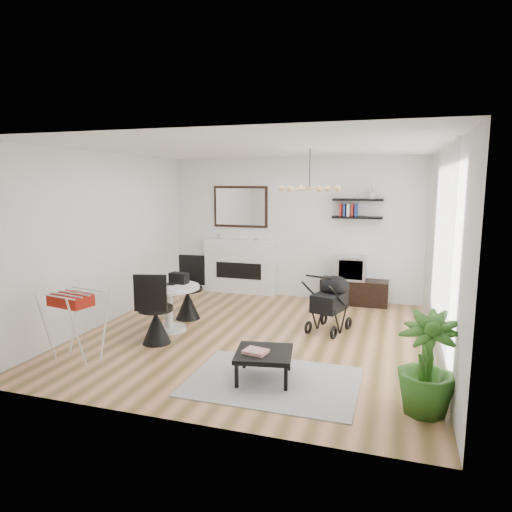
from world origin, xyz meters
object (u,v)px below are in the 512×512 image
(drying_rack, at_px, (76,325))
(stroller, at_px, (331,305))
(crt_tv, at_px, (352,268))
(fireplace, at_px, (240,260))
(potted_plant, at_px, (427,364))
(coffee_table, at_px, (264,355))
(dining_table, at_px, (169,301))
(tv_console, at_px, (354,292))

(drying_rack, height_order, stroller, stroller)
(crt_tv, relative_size, drying_rack, 0.56)
(fireplace, relative_size, potted_plant, 2.13)
(fireplace, bearing_deg, potted_plant, -50.38)
(fireplace, xyz_separation_m, drying_rack, (-0.79, -3.96, -0.21))
(crt_tv, bearing_deg, fireplace, 176.17)
(fireplace, xyz_separation_m, coffee_table, (1.63, -3.79, -0.39))
(dining_table, bearing_deg, tv_console, 43.40)
(tv_console, height_order, potted_plant, potted_plant)
(coffee_table, bearing_deg, potted_plant, -8.35)
(fireplace, distance_m, potted_plant, 5.26)
(crt_tv, xyz_separation_m, stroller, (-0.14, -1.64, -0.28))
(crt_tv, distance_m, potted_plant, 4.06)
(potted_plant, bearing_deg, tv_console, 105.14)
(drying_rack, bearing_deg, crt_tv, 62.59)
(dining_table, xyz_separation_m, potted_plant, (3.59, -1.50, 0.05))
(stroller, bearing_deg, fireplace, 156.44)
(fireplace, bearing_deg, dining_table, -95.46)
(dining_table, distance_m, potted_plant, 3.89)
(dining_table, bearing_deg, stroller, 17.84)
(crt_tv, relative_size, coffee_table, 0.69)
(dining_table, relative_size, potted_plant, 0.93)
(potted_plant, bearing_deg, fireplace, 129.62)
(fireplace, bearing_deg, crt_tv, -3.83)
(coffee_table, bearing_deg, drying_rack, -176.08)
(fireplace, bearing_deg, drying_rack, -101.22)
(stroller, height_order, coffee_table, stroller)
(tv_console, xyz_separation_m, stroller, (-0.20, -1.65, 0.17))
(drying_rack, xyz_separation_m, potted_plant, (4.14, -0.09, 0.03))
(dining_table, bearing_deg, potted_plant, -22.66)
(tv_console, relative_size, coffee_table, 1.67)
(stroller, bearing_deg, coffee_table, -86.05)
(coffee_table, bearing_deg, fireplace, 113.28)
(fireplace, relative_size, coffee_table, 2.96)
(drying_rack, bearing_deg, fireplace, 89.81)
(crt_tv, distance_m, dining_table, 3.46)
(drying_rack, relative_size, stroller, 0.97)
(stroller, height_order, potted_plant, potted_plant)
(dining_table, xyz_separation_m, stroller, (2.34, 0.75, -0.06))
(crt_tv, bearing_deg, potted_plant, -74.08)
(coffee_table, bearing_deg, tv_console, 79.71)
(drying_rack, height_order, potted_plant, potted_plant)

